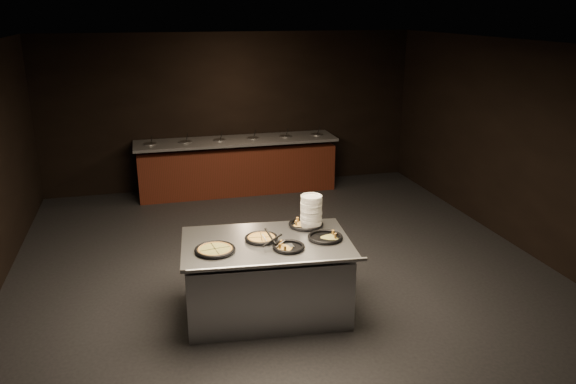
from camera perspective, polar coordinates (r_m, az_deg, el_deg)
The scene contains 11 objects.
room at distance 6.90m, azimuth -0.44°, elevation 2.60°, with size 7.02×8.02×2.92m.
salad_bar at distance 10.54m, azimuth -5.17°, elevation 2.33°, with size 3.70×0.83×1.18m.
serving_counter at distance 6.36m, azimuth -2.17°, elevation -8.82°, with size 1.93×1.35×0.88m.
plate_stack at distance 6.49m, azimuth 2.37°, elevation -2.01°, with size 0.25×0.25×0.38m, color white.
pan_veggie_whole at distance 5.96m, azimuth -7.43°, elevation -5.83°, with size 0.43×0.43×0.04m.
pan_cheese_whole at distance 6.20m, azimuth -2.72°, elevation -4.69°, with size 0.37×0.37×0.04m.
pan_cheese_slices_a at distance 6.59m, azimuth 1.83°, elevation -3.29°, with size 0.41×0.41×0.04m.
pan_cheese_slices_b at distance 5.98m, azimuth 0.07°, elevation -5.58°, with size 0.35×0.35×0.04m.
pan_veggie_slices at distance 6.24m, azimuth 3.81°, elevation -4.58°, with size 0.39×0.39×0.04m.
server_left at distance 6.07m, azimuth -2.11°, elevation -4.61°, with size 0.21×0.32×0.17m.
server_right at distance 5.94m, azimuth -1.15°, elevation -5.10°, with size 0.34×0.11×0.16m.
Camera 1 is at (-1.62, -6.45, 3.31)m, focal length 35.00 mm.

